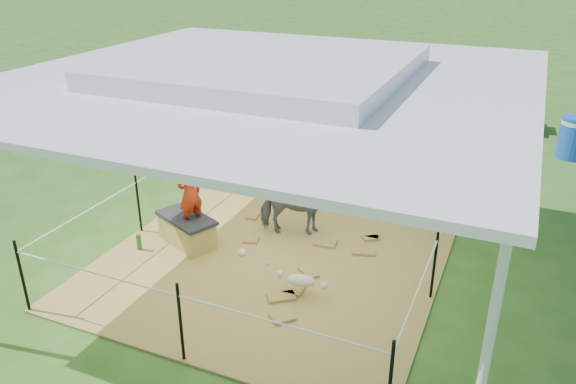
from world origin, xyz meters
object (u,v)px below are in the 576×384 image
at_px(pony, 295,208).
at_px(trash_barrel, 573,138).
at_px(green_bottle, 139,242).
at_px(foal, 301,278).
at_px(straw_bale, 187,231).
at_px(woman, 189,187).
at_px(picnic_table_near, 498,113).
at_px(distant_person, 471,108).

distance_m(pony, trash_barrel, 6.78).
relative_size(green_bottle, trash_barrel, 0.28).
height_order(green_bottle, foal, foal).
xyz_separation_m(straw_bale, woman, (0.10, -0.00, 0.74)).
xyz_separation_m(green_bottle, picnic_table_near, (4.30, 8.53, 0.19)).
bearing_deg(pony, distant_person, -36.77).
bearing_deg(foal, green_bottle, 166.67).
height_order(woman, picnic_table_near, woman).
relative_size(woman, green_bottle, 4.32).
bearing_deg(pony, trash_barrel, -56.55).
distance_m(trash_barrel, picnic_table_near, 2.34).
bearing_deg(distant_person, picnic_table_near, -140.38).
relative_size(picnic_table_near, distant_person, 1.30).
relative_size(green_bottle, pony, 0.23).
bearing_deg(straw_bale, picnic_table_near, 65.10).
height_order(foal, picnic_table_near, picnic_table_near).
relative_size(trash_barrel, picnic_table_near, 0.53).
bearing_deg(green_bottle, straw_bale, 39.29).
relative_size(straw_bale, green_bottle, 3.60).
bearing_deg(picnic_table_near, straw_bale, -118.40).
distance_m(green_bottle, distant_person, 8.43).
distance_m(straw_bale, woman, 0.74).
distance_m(straw_bale, foal, 2.17).
relative_size(foal, distant_person, 0.75).
distance_m(pony, picnic_table_near, 7.57).
distance_m(woman, pony, 1.63).
bearing_deg(distant_person, green_bottle, 43.57).
height_order(green_bottle, distant_person, distant_person).
bearing_deg(foal, distant_person, 71.96).
height_order(pony, foal, pony).
bearing_deg(distant_person, pony, 53.62).
relative_size(pony, picnic_table_near, 0.65).
height_order(green_bottle, pony, pony).
bearing_deg(picnic_table_near, green_bottle, -120.25).
height_order(straw_bale, green_bottle, straw_bale).
bearing_deg(trash_barrel, picnic_table_near, 133.35).
distance_m(straw_bale, trash_barrel, 8.33).
relative_size(trash_barrel, distant_person, 0.69).
distance_m(pony, foal, 1.67).
distance_m(green_bottle, pony, 2.37).
height_order(foal, trash_barrel, trash_barrel).
relative_size(straw_bale, picnic_table_near, 0.54).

